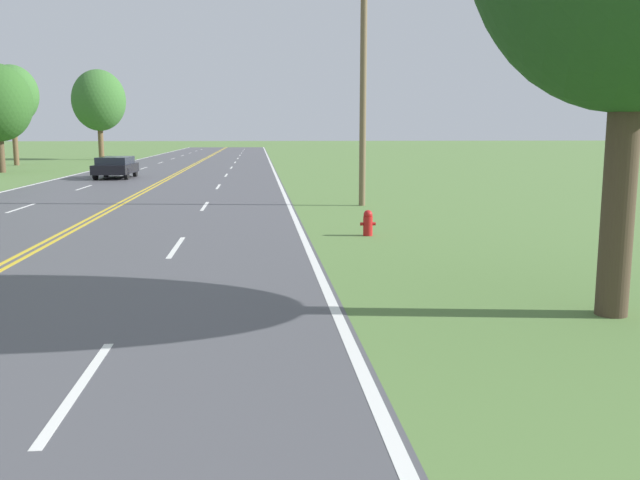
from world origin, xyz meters
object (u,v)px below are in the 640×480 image
Objects in this scene: tree_mid_treeline at (12,95)px; car_black_hatchback_mid_near at (116,166)px; tree_left_verge at (99,101)px; fire_hydrant at (368,223)px.

car_black_hatchback_mid_near is at bearing -55.95° from tree_mid_treeline.
tree_left_verge is at bearing 68.64° from tree_mid_treeline.
tree_mid_treeline is 1.90× the size of car_black_hatchback_mid_near.
fire_hydrant is 0.09× the size of tree_mid_treeline.
fire_hydrant is at bearing -60.69° from tree_mid_treeline.
car_black_hatchback_mid_near is at bearing 115.63° from fire_hydrant.
tree_left_verge is (-18.21, 51.34, 5.38)m from fire_hydrant.
tree_mid_treeline reaches higher than fire_hydrant.
tree_left_verge is at bearing 109.53° from fire_hydrant.
tree_left_verge is at bearing 14.77° from car_black_hatchback_mid_near.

